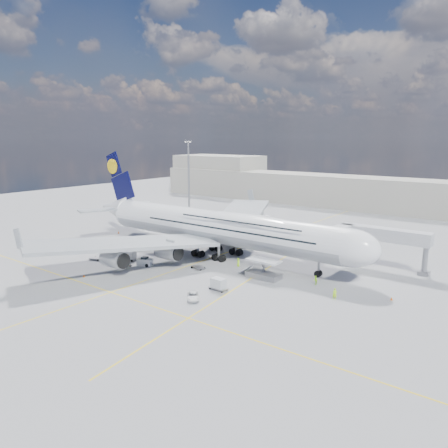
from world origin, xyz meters
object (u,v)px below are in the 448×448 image
Objects in this scene: crew_wing at (133,253)px; cone_nose at (392,299)px; cone_wing_left_inner at (210,243)px; cone_wing_right_outer at (84,276)px; light_mast at (189,177)px; cone_wing_right_inner at (121,268)px; dolly_nose_far at (218,284)px; cone_tail at (119,232)px; dolly_row_c at (124,262)px; cone_wing_left_outer at (230,227)px; dolly_row_a at (130,255)px; crew_tug at (122,265)px; jet_bridge at (365,236)px; dolly_row_b at (97,258)px; catering_truck_inner at (233,236)px; service_van at (193,296)px; cargo_loader at (263,272)px; crew_loader at (315,280)px; dolly_back at (127,245)px; baggage_tug at (145,262)px; crew_van at (238,262)px; dolly_nose_near at (198,267)px; crew_nose at (335,294)px; catering_truck_outer at (257,218)px.

cone_nose is at bearing -65.91° from crew_wing.
cone_wing_left_inner reaches higher than cone_wing_right_outer.
light_mast is at bearing 114.81° from cone_wing_right_outer.
dolly_nose_far is at bearing 6.38° from cone_wing_right_inner.
cone_tail reaches higher than cone_wing_right_inner.
cone_tail reaches higher than cone_nose.
cone_wing_left_outer is (-5.92, 44.84, -0.72)m from dolly_row_c.
dolly_row_a is 7.46× the size of cone_wing_right_outer.
crew_wing is 3.44× the size of cone_wing_right_outer.
cone_tail is at bearing 164.63° from crew_tug.
jet_bridge is 5.39× the size of dolly_nose_far.
dolly_row_a is 23.03m from cone_wing_left_inner.
dolly_row_b is at bearing -111.23° from cone_wing_left_inner.
catering_truck_inner is at bearing -6.76° from crew_wing.
light_mast is 80.66m from service_van.
cargo_loader is at bearing 79.77° from dolly_nose_far.
cone_wing_right_outer is at bearing -154.09° from dolly_nose_far.
crew_loader is at bearing 31.66° from cone_wing_right_outer.
light_mast is 49.71m from dolly_back.
cone_wing_left_inner is at bearing -136.22° from crew_loader.
dolly_row_b is 6.34× the size of cone_wing_right_inner.
dolly_back is 2.02× the size of crew_wing.
baggage_tug is 1.95× the size of crew_van.
catering_truck_inner reaches higher than cone_wing_right_inner.
dolly_nose_near is (23.53, -1.15, -0.78)m from dolly_back.
crew_tug is at bearing -170.98° from dolly_nose_far.
service_van is at bearing -24.75° from dolly_back.
light_mast is at bearing 139.75° from dolly_nose_far.
crew_wing is 24.91m from crew_van.
jet_bridge reaches higher than crew_van.
crew_nose is (37.28, -21.95, -0.61)m from catering_truck_inner.
dolly_nose_near is 5.96× the size of cone_wing_left_outer.
cargo_loader is 17.77× the size of cone_wing_right_outer.
dolly_nose_near is 0.97× the size of baggage_tug.
catering_truck_inner reaches higher than cone_nose.
baggage_tug is 6.15× the size of cone_wing_left_outer.
crew_nose is (45.59, 4.94, -0.13)m from dolly_row_a.
crew_tug is at bearing -129.16° from crew_wing.
baggage_tug is 1.97× the size of crew_tug.
catering_truck_outer is at bearing 92.04° from dolly_row_c.
crew_tug is (0.79, -1.33, -0.11)m from dolly_row_c.
cargo_loader is at bearing -101.93° from crew_loader.
crew_van is 2.81× the size of cone_tail.
light_mast is 63.37m from crew_van.
catering_truck_inner is 1.33× the size of service_van.
crew_tug is (3.60, -5.24, -0.24)m from dolly_row_a.
crew_loader is at bearing 50.19° from dolly_nose_far.
dolly_row_a is 4.82m from dolly_row_c.
cargo_loader is 4.27× the size of crew_nose.
baggage_tug is 22.67m from service_van.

